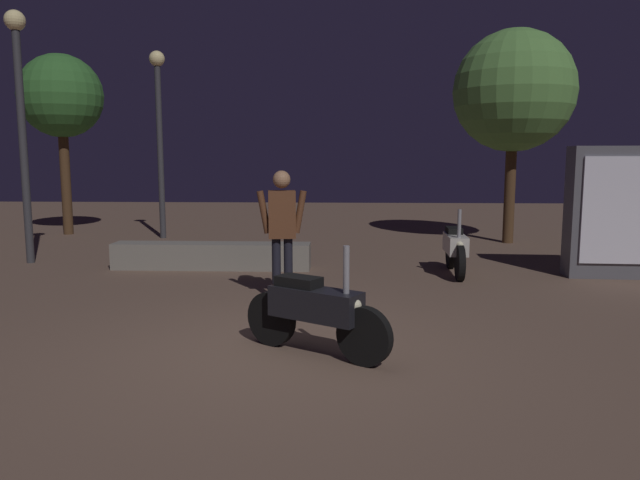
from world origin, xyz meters
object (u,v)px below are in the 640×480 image
person_rider_beside (282,223)px  streetlamp_far (20,103)px  kiosk_billboard (620,212)px  motorcycle_white_parked_left (455,248)px  streetlamp_near (159,119)px  motorcycle_black_foreground (315,311)px

person_rider_beside → streetlamp_far: size_ratio=0.39×
kiosk_billboard → motorcycle_white_parked_left: bearing=0.2°
streetlamp_near → kiosk_billboard: bearing=-26.5°
motorcycle_white_parked_left → streetlamp_far: size_ratio=0.37×
motorcycle_white_parked_left → person_rider_beside: 3.35m
motorcycle_white_parked_left → streetlamp_far: streetlamp_far is taller
motorcycle_white_parked_left → streetlamp_near: streetlamp_near is taller
streetlamp_far → kiosk_billboard: size_ratio=2.13×
motorcycle_black_foreground → kiosk_billboard: size_ratio=0.70×
person_rider_beside → streetlamp_far: bearing=53.6°
motorcycle_white_parked_left → streetlamp_far: 8.02m
streetlamp_near → motorcycle_black_foreground: bearing=-64.1°
streetlamp_near → motorcycle_white_parked_left: bearing=-34.5°
kiosk_billboard → streetlamp_near: bearing=-23.7°
person_rider_beside → motorcycle_white_parked_left: bearing=-61.7°
streetlamp_near → streetlamp_far: streetlamp_far is taller
motorcycle_white_parked_left → streetlamp_far: (-7.60, 0.75, 2.44)m
motorcycle_white_parked_left → person_rider_beside: person_rider_beside is taller
motorcycle_black_foreground → streetlamp_far: bearing=169.6°
motorcycle_white_parked_left → streetlamp_near: size_ratio=0.38×
streetlamp_near → streetlamp_far: size_ratio=0.98×
motorcycle_black_foreground → person_rider_beside: person_rider_beside is taller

